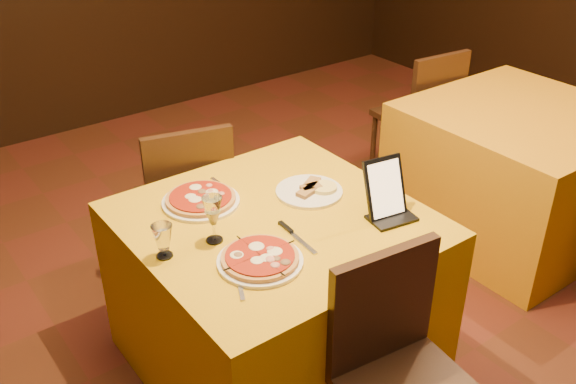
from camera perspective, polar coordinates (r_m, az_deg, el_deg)
main_table at (r=2.75m, az=-1.10°, el=-8.95°), size 1.10×1.10×0.75m
side_table at (r=3.88m, az=19.53°, el=1.68°), size 1.10×1.10×0.75m
chair_main_far at (r=3.27m, az=-9.25°, el=-0.72°), size 0.47×0.47×0.91m
chair_side_far at (r=4.28m, az=11.20°, el=6.70°), size 0.42×0.42×0.91m
pizza_near at (r=2.27m, az=-2.50°, el=-6.00°), size 0.31×0.31×0.03m
pizza_far at (r=2.64m, az=-7.76°, el=-0.71°), size 0.32×0.32×0.03m
cutlet_dish at (r=2.69m, az=1.89°, el=0.15°), size 0.28×0.28×0.03m
wine_glass at (r=2.36m, az=-6.67°, el=-2.41°), size 0.09×0.09×0.19m
water_glass at (r=2.32m, az=-11.05°, el=-4.32°), size 0.08×0.08×0.13m
tablet at (r=2.52m, az=8.61°, el=0.37°), size 0.18×0.12×0.23m
knife at (r=2.40m, az=0.89°, el=-4.19°), size 0.03×0.23×0.01m
fork_near at (r=2.17m, az=-4.26°, el=-8.46°), size 0.07×0.13×0.01m
fork_far at (r=2.77m, az=-6.00°, el=0.66°), size 0.02×0.15×0.01m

